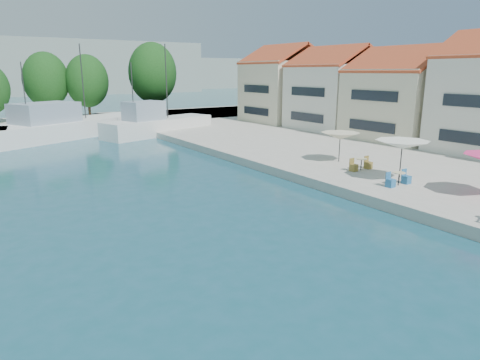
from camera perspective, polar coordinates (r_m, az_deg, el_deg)
quay_right at (r=40.97m, az=22.22°, el=3.96°), size 32.00×92.00×0.60m
hill_east at (r=180.24m, az=-17.19°, el=13.41°), size 140.00×40.00×12.00m
building_04 at (r=43.84m, az=21.08°, el=10.90°), size 9.00×8.80×9.20m
building_05 at (r=49.65m, az=12.54°, el=12.07°), size 8.40×8.80×9.70m
building_06 at (r=56.31m, az=5.86°, el=12.80°), size 9.00×8.80×10.20m
trawler_03 at (r=50.00m, az=-22.03°, el=6.56°), size 20.14×13.13×10.20m
trawler_04 at (r=48.77m, az=-11.05°, el=7.17°), size 13.70×7.21×10.20m
tree_06 at (r=65.56m, az=-24.47°, el=12.04°), size 6.02×6.02×8.91m
tree_07 at (r=64.86m, az=-19.72°, el=12.31°), size 5.82×5.82×8.61m
tree_08 at (r=67.03m, az=-11.58°, el=13.83°), size 7.11×7.11×10.52m
umbrella_white at (r=26.78m, az=20.82°, el=4.42°), size 3.11×3.11×2.40m
umbrella_cream at (r=31.31m, az=13.21°, el=5.74°), size 2.77×2.77×2.10m
cafe_table_02 at (r=25.90m, az=20.39°, el=-0.06°), size 1.82×0.70×0.76m
cafe_table_03 at (r=29.20m, az=15.84°, el=1.85°), size 1.82×0.70×0.76m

